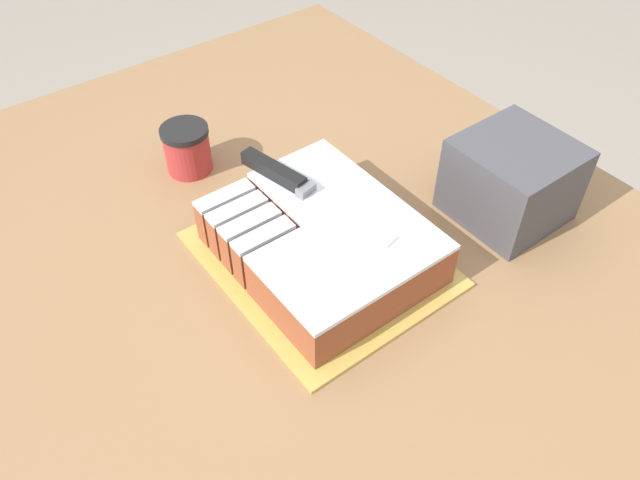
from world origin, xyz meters
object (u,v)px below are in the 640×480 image
at_px(cake, 324,241).
at_px(coffee_cup, 187,149).
at_px(knife, 288,180).
at_px(storage_box, 511,180).
at_px(cake_board, 320,259).

distance_m(cake, coffee_cup, 0.33).
xyz_separation_m(knife, storage_box, (0.19, 0.30, -0.02)).
xyz_separation_m(cake, knife, (-0.10, 0.01, 0.05)).
xyz_separation_m(cake_board, cake, (0.00, 0.00, 0.04)).
distance_m(cake_board, knife, 0.13).
relative_size(cake_board, storage_box, 2.17).
bearing_deg(coffee_cup, knife, 15.21).
bearing_deg(knife, cake_board, -19.51).
distance_m(knife, coffee_cup, 0.24).
height_order(knife, storage_box, storage_box).
xyz_separation_m(cake_board, knife, (-0.10, 0.01, 0.09)).
bearing_deg(knife, coffee_cup, -177.17).
bearing_deg(cake, storage_box, 73.62).
xyz_separation_m(coffee_cup, storage_box, (0.41, 0.36, 0.02)).
bearing_deg(coffee_cup, cake, 9.21).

